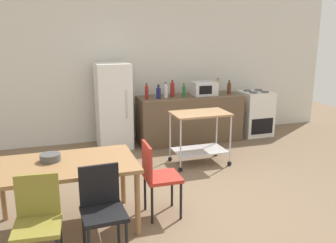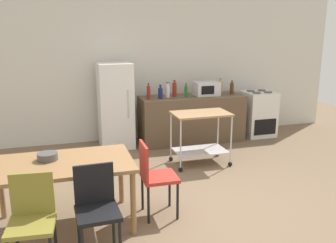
{
  "view_description": "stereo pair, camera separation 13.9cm",
  "coord_description": "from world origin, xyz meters",
  "px_view_note": "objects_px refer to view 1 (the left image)",
  "views": [
    {
      "loc": [
        -1.64,
        -3.81,
        2.13
      ],
      "look_at": [
        0.0,
        1.2,
        0.8
      ],
      "focal_mm": 39.18,
      "sensor_mm": 36.0,
      "label": 1
    },
    {
      "loc": [
        -1.51,
        -3.85,
        2.13
      ],
      "look_at": [
        0.0,
        1.2,
        0.8
      ],
      "focal_mm": 39.18,
      "sensor_mm": 36.0,
      "label": 2
    }
  ],
  "objects_px": {
    "bottle_sesame_oil": "(229,88)",
    "bottle_olive_oil": "(184,91)",
    "bottle_soda": "(218,87)",
    "chair_black": "(102,206)",
    "dining_table": "(65,170)",
    "refrigerator": "(114,106)",
    "chair_olive": "(38,219)",
    "kitchen_cart": "(200,129)",
    "bottle_soy_sauce": "(158,93)",
    "chair_red": "(157,174)",
    "bottle_vinegar": "(147,92)",
    "fruit_bowl": "(50,158)",
    "bottle_hot_sauce": "(166,91)",
    "stove_oven": "(255,113)",
    "microwave": "(204,88)",
    "bottle_sparkling_water": "(172,90)"
  },
  "relations": [
    {
      "from": "bottle_sparkling_water",
      "to": "bottle_vinegar",
      "type": "bearing_deg",
      "value": -170.38
    },
    {
      "from": "chair_red",
      "to": "microwave",
      "type": "xyz_separation_m",
      "value": [
        1.71,
        2.61,
        0.51
      ]
    },
    {
      "from": "kitchen_cart",
      "to": "bottle_soy_sauce",
      "type": "relative_size",
      "value": 3.59
    },
    {
      "from": "chair_black",
      "to": "fruit_bowl",
      "type": "bearing_deg",
      "value": 117.5
    },
    {
      "from": "bottle_hot_sauce",
      "to": "chair_black",
      "type": "bearing_deg",
      "value": -117.31
    },
    {
      "from": "chair_black",
      "to": "fruit_bowl",
      "type": "height_order",
      "value": "chair_black"
    },
    {
      "from": "bottle_hot_sauce",
      "to": "fruit_bowl",
      "type": "relative_size",
      "value": 1.26
    },
    {
      "from": "microwave",
      "to": "kitchen_cart",
      "type": "bearing_deg",
      "value": -115.94
    },
    {
      "from": "chair_red",
      "to": "kitchen_cart",
      "type": "relative_size",
      "value": 0.98
    },
    {
      "from": "bottle_soda",
      "to": "chair_black",
      "type": "bearing_deg",
      "value": -129.8
    },
    {
      "from": "chair_black",
      "to": "bottle_sparkling_water",
      "type": "relative_size",
      "value": 2.88
    },
    {
      "from": "kitchen_cart",
      "to": "fruit_bowl",
      "type": "bearing_deg",
      "value": -150.91
    },
    {
      "from": "bottle_sparkling_water",
      "to": "fruit_bowl",
      "type": "bearing_deg",
      "value": -132.0
    },
    {
      "from": "bottle_vinegar",
      "to": "bottle_soda",
      "type": "distance_m",
      "value": 1.51
    },
    {
      "from": "kitchen_cart",
      "to": "bottle_sparkling_water",
      "type": "relative_size",
      "value": 2.95
    },
    {
      "from": "chair_olive",
      "to": "bottle_olive_oil",
      "type": "distance_m",
      "value": 4.17
    },
    {
      "from": "refrigerator",
      "to": "microwave",
      "type": "height_order",
      "value": "refrigerator"
    },
    {
      "from": "microwave",
      "to": "fruit_bowl",
      "type": "height_order",
      "value": "microwave"
    },
    {
      "from": "dining_table",
      "to": "bottle_hot_sauce",
      "type": "distance_m",
      "value": 3.25
    },
    {
      "from": "bottle_sparkling_water",
      "to": "microwave",
      "type": "height_order",
      "value": "bottle_sparkling_water"
    },
    {
      "from": "chair_black",
      "to": "bottle_olive_oil",
      "type": "relative_size",
      "value": 3.58
    },
    {
      "from": "chair_black",
      "to": "bottle_soda",
      "type": "relative_size",
      "value": 3.03
    },
    {
      "from": "bottle_olive_oil",
      "to": "refrigerator",
      "type": "bearing_deg",
      "value": 173.11
    },
    {
      "from": "bottle_sesame_oil",
      "to": "chair_black",
      "type": "bearing_deg",
      "value": -132.85
    },
    {
      "from": "bottle_olive_oil",
      "to": "bottle_soda",
      "type": "bearing_deg",
      "value": 11.51
    },
    {
      "from": "bottle_sesame_oil",
      "to": "stove_oven",
      "type": "bearing_deg",
      "value": 6.21
    },
    {
      "from": "bottle_sesame_oil",
      "to": "bottle_olive_oil",
      "type": "bearing_deg",
      "value": -179.65
    },
    {
      "from": "chair_red",
      "to": "bottle_olive_oil",
      "type": "relative_size",
      "value": 3.58
    },
    {
      "from": "kitchen_cart",
      "to": "bottle_olive_oil",
      "type": "distance_m",
      "value": 1.23
    },
    {
      "from": "microwave",
      "to": "chair_olive",
      "type": "bearing_deg",
      "value": -132.61
    },
    {
      "from": "dining_table",
      "to": "refrigerator",
      "type": "xyz_separation_m",
      "value": [
        0.99,
        2.69,
        0.1
      ]
    },
    {
      "from": "stove_oven",
      "to": "microwave",
      "type": "bearing_deg",
      "value": -177.52
    },
    {
      "from": "chair_black",
      "to": "bottle_sparkling_water",
      "type": "xyz_separation_m",
      "value": [
        1.8,
        3.25,
        0.52
      ]
    },
    {
      "from": "bottle_olive_oil",
      "to": "fruit_bowl",
      "type": "relative_size",
      "value": 1.14
    },
    {
      "from": "dining_table",
      "to": "chair_red",
      "type": "xyz_separation_m",
      "value": [
        1.0,
        -0.05,
        -0.15
      ]
    },
    {
      "from": "chair_red",
      "to": "bottle_vinegar",
      "type": "height_order",
      "value": "bottle_vinegar"
    },
    {
      "from": "kitchen_cart",
      "to": "bottle_vinegar",
      "type": "bearing_deg",
      "value": 117.28
    },
    {
      "from": "chair_red",
      "to": "bottle_hot_sauce",
      "type": "relative_size",
      "value": 3.23
    },
    {
      "from": "dining_table",
      "to": "refrigerator",
      "type": "relative_size",
      "value": 0.97
    },
    {
      "from": "chair_black",
      "to": "refrigerator",
      "type": "xyz_separation_m",
      "value": [
        0.7,
        3.33,
        0.26
      ]
    },
    {
      "from": "refrigerator",
      "to": "bottle_sesame_oil",
      "type": "height_order",
      "value": "refrigerator"
    },
    {
      "from": "chair_black",
      "to": "chair_red",
      "type": "distance_m",
      "value": 0.93
    },
    {
      "from": "dining_table",
      "to": "bottle_soy_sauce",
      "type": "relative_size",
      "value": 5.91
    },
    {
      "from": "stove_oven",
      "to": "kitchen_cart",
      "type": "xyz_separation_m",
      "value": [
        -1.74,
        -1.22,
        0.12
      ]
    },
    {
      "from": "bottle_hot_sauce",
      "to": "bottle_sesame_oil",
      "type": "relative_size",
      "value": 1.04
    },
    {
      "from": "bottle_vinegar",
      "to": "chair_olive",
      "type": "bearing_deg",
      "value": -119.97
    },
    {
      "from": "chair_red",
      "to": "refrigerator",
      "type": "relative_size",
      "value": 0.57
    },
    {
      "from": "bottle_soda",
      "to": "bottle_sesame_oil",
      "type": "height_order",
      "value": "bottle_soda"
    },
    {
      "from": "bottle_soda",
      "to": "kitchen_cart",
      "type": "bearing_deg",
      "value": -125.3
    },
    {
      "from": "bottle_soy_sauce",
      "to": "bottle_hot_sauce",
      "type": "xyz_separation_m",
      "value": [
        0.16,
        0.08,
        0.01
      ]
    }
  ]
}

